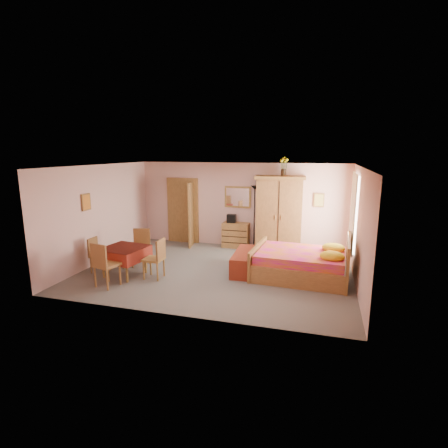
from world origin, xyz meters
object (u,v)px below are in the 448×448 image
(wardrobe, at_px, (279,214))
(bench, at_px, (246,262))
(floor_lamp, at_px, (254,217))
(chair_north, at_px, (141,248))
(wall_mirror, at_px, (238,197))
(sunflower_vase, at_px, (284,166))
(dining_table, at_px, (125,261))
(bed, at_px, (301,256))
(chair_west, at_px, (100,255))
(chest_of_drawers, at_px, (236,235))
(chair_south, at_px, (107,264))
(chair_east, at_px, (154,259))
(stereo, at_px, (232,218))

(wardrobe, distance_m, bench, 2.24)
(floor_lamp, bearing_deg, chair_north, -134.97)
(wall_mirror, xyz_separation_m, sunflower_vase, (1.41, -0.24, 0.97))
(floor_lamp, bearing_deg, dining_table, -127.61)
(dining_table, height_order, chair_north, chair_north)
(wall_mirror, relative_size, bed, 0.38)
(bed, height_order, chair_west, bed)
(wardrobe, xyz_separation_m, bed, (0.79, -2.01, -0.62))
(chair_north, bearing_deg, chest_of_drawers, -144.28)
(chair_south, xyz_separation_m, chair_west, (-0.72, 0.76, -0.07))
(floor_lamp, xyz_separation_m, chair_north, (-2.51, -2.51, -0.49))
(chair_north, xyz_separation_m, chair_east, (0.74, -0.73, -0.00))
(wardrobe, xyz_separation_m, chair_south, (-3.29, -3.79, -0.62))
(dining_table, bearing_deg, stereo, 60.38)
(floor_lamp, bearing_deg, bed, -54.65)
(bench, bearing_deg, bed, -1.36)
(bench, distance_m, chair_south, 3.29)
(chair_east, bearing_deg, chair_west, 88.60)
(chest_of_drawers, xyz_separation_m, wall_mirror, (0.00, 0.21, 1.16))
(wardrobe, bearing_deg, stereo, 171.50)
(stereo, height_order, floor_lamp, floor_lamp)
(sunflower_vase, height_order, chair_south, sunflower_vase)
(sunflower_vase, bearing_deg, chest_of_drawers, 178.61)
(chest_of_drawers, bearing_deg, dining_table, -121.78)
(floor_lamp, bearing_deg, stereo, -174.12)
(bench, bearing_deg, dining_table, -157.96)
(sunflower_vase, relative_size, bed, 0.25)
(wardrobe, relative_size, chair_south, 2.22)
(wall_mirror, relative_size, chair_east, 0.89)
(wall_mirror, xyz_separation_m, dining_table, (-1.96, -3.39, -1.20))
(bed, relative_size, chair_west, 2.54)
(stereo, height_order, bench, stereo)
(stereo, xyz_separation_m, chair_north, (-1.81, -2.44, -0.42))
(floor_lamp, bearing_deg, wall_mirror, 167.74)
(dining_table, bearing_deg, sunflower_vase, 43.02)
(floor_lamp, relative_size, chair_south, 1.91)
(chest_of_drawers, xyz_separation_m, bench, (0.77, -2.07, -0.14))
(bed, bearing_deg, chair_north, -172.11)
(stereo, xyz_separation_m, chair_east, (-1.06, -3.16, -0.43))
(bed, bearing_deg, stereo, 140.22)
(bench, xyz_separation_m, chair_west, (-3.45, -1.04, 0.19))
(stereo, xyz_separation_m, wardrobe, (1.47, -0.11, 0.22))
(floor_lamp, bearing_deg, chair_west, -135.31)
(sunflower_vase, distance_m, dining_table, 5.09)
(dining_table, relative_size, chair_south, 0.95)
(chest_of_drawers, xyz_separation_m, chair_north, (-1.95, -2.42, 0.09))
(wall_mirror, bearing_deg, chair_south, -112.98)
(chair_south, bearing_deg, sunflower_vase, 61.86)
(bed, bearing_deg, chair_west, -164.64)
(floor_lamp, distance_m, bench, 2.29)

